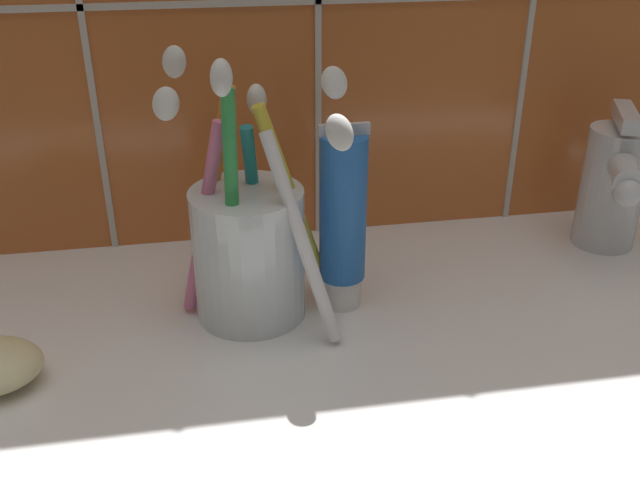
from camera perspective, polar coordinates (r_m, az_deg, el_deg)
name	(u,v)px	position (r cm, az deg, el deg)	size (l,w,h in cm)	color
sink_counter	(333,347)	(49.96, 1.02, -8.55)	(70.21, 33.32, 2.00)	white
toothbrush_cup	(249,243)	(49.38, -5.70, -0.26)	(13.11, 11.93, 19.01)	silver
toothpaste_tube	(343,220)	(49.60, 1.84, 1.64)	(3.44, 3.28, 13.73)	white
sink_faucet	(614,184)	(63.28, 22.44, 4.17)	(5.99, 9.72, 11.75)	silver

